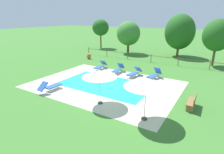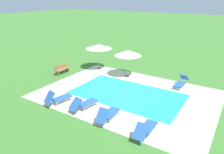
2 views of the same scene
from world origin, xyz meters
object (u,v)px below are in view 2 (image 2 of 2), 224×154
Objects in this scene: sun_lounger_north_far at (146,128)px; wooden_bench_lawn_side at (62,69)px; sun_lounger_south_near_corner at (108,114)px; sun_lounger_north_near_steps at (84,103)px; sun_lounger_north_mid at (58,98)px; patio_umbrella_open_by_bench at (99,47)px; sun_lounger_north_end at (181,82)px; patio_umbrella_open_foreground at (128,53)px.

wooden_bench_lawn_side is at bearing -23.16° from sun_lounger_north_far.
sun_lounger_south_near_corner is at bearing 151.67° from wooden_bench_lawn_side.
sun_lounger_north_mid is (1.88, 0.35, 0.02)m from sun_lounger_north_near_steps.
sun_lounger_south_near_corner reaches higher than wooden_bench_lawn_side.
patio_umbrella_open_by_bench is at bearing -125.87° from wooden_bench_lawn_side.
sun_lounger_north_end is at bearing -121.19° from sun_lounger_north_near_steps.
sun_lounger_north_mid is 0.95× the size of sun_lounger_north_end.
sun_lounger_north_end is at bearing -106.88° from sun_lounger_south_near_corner.
sun_lounger_north_end is 1.03× the size of sun_lounger_south_near_corner.
sun_lounger_south_near_corner reaches higher than sun_lounger_north_far.
wooden_bench_lawn_side is at bearing -47.13° from sun_lounger_north_mid.
sun_lounger_north_far is at bearing 179.54° from sun_lounger_north_mid.
sun_lounger_north_far is 0.81× the size of patio_umbrella_open_by_bench.
patio_umbrella_open_by_bench is (1.93, -7.17, 1.79)m from sun_lounger_north_mid.
sun_lounger_north_near_steps is 1.03× the size of sun_lounger_north_far.
patio_umbrella_open_by_bench is (7.86, -0.12, 1.81)m from sun_lounger_north_end.
sun_lounger_north_mid is 0.97× the size of sun_lounger_north_far.
patio_umbrella_open_foreground is (4.83, -6.89, 1.71)m from sun_lounger_north_far.
sun_lounger_north_far is 0.98× the size of sun_lounger_north_end.
patio_umbrella_open_foreground reaches higher than sun_lounger_south_near_corner.
patio_umbrella_open_foreground is 0.97× the size of patio_umbrella_open_by_bench.
sun_lounger_south_near_corner is at bearing 172.50° from sun_lounger_north_near_steps.
sun_lounger_north_end is 4.90m from patio_umbrella_open_foreground.
sun_lounger_north_mid is 0.98× the size of sun_lounger_south_near_corner.
sun_lounger_north_near_steps reaches higher than sun_lounger_north_far.
sun_lounger_north_far is 0.83× the size of patio_umbrella_open_foreground.
sun_lounger_south_near_corner is 8.89m from wooden_bench_lawn_side.
sun_lounger_north_mid is 0.80× the size of patio_umbrella_open_foreground.
sun_lounger_north_mid is 6.18m from sun_lounger_north_far.
sun_lounger_north_end is (-5.94, -7.05, -0.02)m from sun_lounger_north_mid.
sun_lounger_north_far is 1.01× the size of sun_lounger_south_near_corner.
sun_lounger_north_near_steps is 7.09m from wooden_bench_lawn_side.
sun_lounger_north_near_steps is 8.02m from patio_umbrella_open_by_bench.
sun_lounger_north_far is at bearing 176.61° from sun_lounger_south_near_corner.
sun_lounger_north_mid is 9.22m from sun_lounger_north_end.
sun_lounger_north_end is 8.07m from patio_umbrella_open_by_bench.
sun_lounger_north_near_steps is 1.04× the size of sun_lounger_south_near_corner.
patio_umbrella_open_by_bench reaches higher than sun_lounger_north_end.
sun_lounger_north_end is 10.31m from wooden_bench_lawn_side.
sun_lounger_north_far is 11.01m from patio_umbrella_open_by_bench.
sun_lounger_north_far is 2.36m from sun_lounger_south_near_corner.
patio_umbrella_open_by_bench is (3.28, -0.33, 0.10)m from patio_umbrella_open_foreground.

